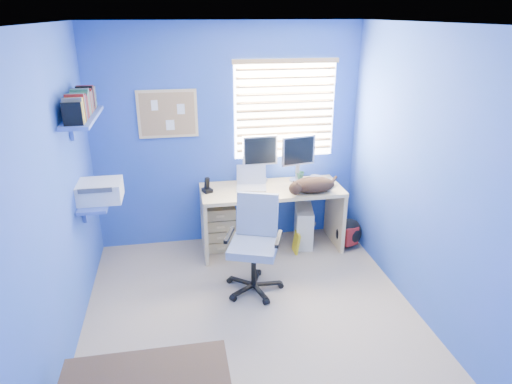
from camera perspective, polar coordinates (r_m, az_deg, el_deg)
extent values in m
cube|color=tan|center=(4.30, -0.43, -15.23)|extent=(3.00, 3.20, 0.00)
cube|color=white|center=(3.44, -0.55, 20.34)|extent=(3.00, 3.20, 0.00)
cube|color=blue|center=(5.19, -3.53, 6.78)|extent=(3.00, 0.01, 2.50)
cube|color=blue|center=(2.30, 6.56, -13.75)|extent=(3.00, 0.01, 2.50)
cube|color=blue|center=(3.75, -23.69, -1.00)|extent=(0.01, 3.20, 2.50)
cube|color=blue|center=(4.19, 20.16, 1.81)|extent=(0.01, 3.20, 2.50)
cube|color=tan|center=(5.24, 1.91, -3.29)|extent=(1.58, 0.65, 0.74)
cube|color=silver|center=(5.05, -0.59, 1.65)|extent=(0.37, 0.31, 0.22)
cube|color=silver|center=(5.24, 0.49, 4.21)|extent=(0.41, 0.14, 0.54)
cube|color=silver|center=(5.26, 5.26, 4.19)|extent=(0.42, 0.19, 0.54)
cube|color=black|center=(4.98, -6.14, 0.91)|extent=(0.13, 0.14, 0.17)
imported|color=#2B5D42|center=(5.34, 5.46, 1.99)|extent=(0.10, 0.09, 0.10)
cylinder|color=silver|center=(5.32, 7.45, 1.63)|extent=(0.13, 0.13, 0.07)
ellipsoid|color=black|center=(4.99, 7.17, 0.90)|extent=(0.54, 0.43, 0.17)
cube|color=beige|center=(5.42, 5.98, -4.22)|extent=(0.27, 0.47, 0.45)
cube|color=tan|center=(5.27, -4.57, -4.39)|extent=(0.35, 0.28, 0.54)
cube|color=yellow|center=(5.26, 5.06, -6.31)|extent=(0.03, 0.17, 0.24)
ellipsoid|color=black|center=(5.43, 11.52, -5.07)|extent=(0.36, 0.32, 0.36)
cylinder|color=black|center=(4.63, -0.29, -11.77)|extent=(0.70, 0.70, 0.06)
cylinder|color=black|center=(4.51, -0.30, -9.45)|extent=(0.06, 0.06, 0.38)
cube|color=#8B98BF|center=(4.40, -0.30, -6.91)|extent=(0.57, 0.57, 0.08)
cube|color=#8B98BF|center=(4.47, 0.17, -2.78)|extent=(0.40, 0.20, 0.43)
cube|color=white|center=(5.23, 3.61, 10.26)|extent=(1.15, 0.01, 1.10)
cube|color=tan|center=(5.20, 3.68, 10.20)|extent=(1.10, 0.03, 1.00)
cube|color=tan|center=(5.07, -10.99, 9.56)|extent=(0.64, 0.02, 0.52)
cube|color=tan|center=(5.07, -10.99, 9.54)|extent=(0.58, 0.01, 0.46)
cube|color=#435CB6|center=(4.52, -19.42, -1.16)|extent=(0.26, 0.55, 0.03)
cube|color=silver|center=(4.48, -19.08, 0.11)|extent=(0.42, 0.34, 0.18)
cube|color=#435CB6|center=(4.30, -20.87, 8.72)|extent=(0.24, 0.90, 0.03)
cube|color=navy|center=(4.28, -21.23, 10.34)|extent=(0.15, 0.80, 0.22)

